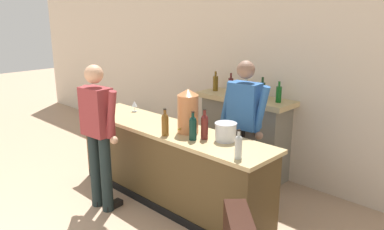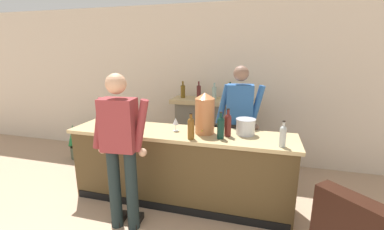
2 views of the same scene
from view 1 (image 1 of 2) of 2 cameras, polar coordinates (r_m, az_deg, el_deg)
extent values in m
cube|color=beige|center=(5.54, 8.44, 5.75)|extent=(12.00, 0.07, 2.75)
cube|color=#4E3B20|center=(4.65, -3.67, -7.79)|extent=(2.79, 0.58, 0.92)
cube|color=tan|center=(4.49, -3.78, -2.14)|extent=(2.86, 0.65, 0.04)
cube|color=black|center=(4.66, -6.35, -13.42)|extent=(2.73, 0.01, 0.10)
cube|color=gray|center=(5.45, 7.97, -3.43)|extent=(1.26, 0.44, 1.09)
cube|color=black|center=(5.32, 6.43, -5.41)|extent=(0.69, 0.02, 0.70)
cube|color=tan|center=(5.27, 8.07, 2.48)|extent=(1.42, 0.52, 0.07)
cylinder|color=brown|center=(5.57, 3.60, 4.81)|extent=(0.08, 0.08, 0.22)
cylinder|color=brown|center=(5.55, 3.62, 6.29)|extent=(0.03, 0.03, 0.07)
cylinder|color=#521D1C|center=(5.39, 5.91, 4.44)|extent=(0.07, 0.07, 0.22)
cylinder|color=#521D1C|center=(5.37, 5.96, 6.00)|extent=(0.03, 0.03, 0.07)
cylinder|color=#A1BEB2|center=(5.24, 8.23, 3.94)|extent=(0.08, 0.08, 0.21)
cylinder|color=#A1BEB2|center=(5.21, 8.29, 5.44)|extent=(0.03, 0.03, 0.07)
cylinder|color=black|center=(5.09, 10.64, 3.60)|extent=(0.08, 0.08, 0.23)
cylinder|color=black|center=(5.06, 10.72, 5.27)|extent=(0.03, 0.03, 0.08)
cylinder|color=#0F5517|center=(4.96, 13.07, 3.05)|extent=(0.07, 0.07, 0.21)
cylinder|color=#0F5517|center=(4.93, 13.17, 4.62)|extent=(0.03, 0.03, 0.07)
cylinder|color=#444D39|center=(6.96, -10.92, -3.11)|extent=(0.35, 0.35, 0.22)
cylinder|color=#332319|center=(6.93, -10.96, -2.31)|extent=(0.32, 0.32, 0.02)
cone|color=#286931|center=(6.80, -10.44, -1.00)|extent=(0.16, 0.33, 0.35)
cone|color=#265D3B|center=(6.90, -10.04, -0.23)|extent=(0.33, 0.20, 0.44)
cone|color=#296425|center=(6.97, -11.13, -0.70)|extent=(0.24, 0.30, 0.32)
cone|color=#216C33|center=(6.92, -11.94, -0.41)|extent=(0.24, 0.32, 0.41)
cone|color=#326523|center=(6.82, -11.57, -0.99)|extent=(0.23, 0.15, 0.32)
cylinder|color=#1E2A2A|center=(4.53, -12.95, -8.79)|extent=(0.13, 0.13, 0.93)
cube|color=black|center=(4.75, -11.96, -13.27)|extent=(0.12, 0.25, 0.07)
cylinder|color=#1E2A2A|center=(4.67, -14.50, -8.10)|extent=(0.13, 0.13, 0.93)
cube|color=black|center=(4.89, -13.49, -12.48)|extent=(0.12, 0.25, 0.07)
cube|color=maroon|center=(4.36, -14.35, 0.52)|extent=(0.38, 0.25, 0.55)
cylinder|color=maroon|center=(4.20, -12.22, 0.02)|extent=(0.20, 0.08, 0.57)
sphere|color=tan|center=(4.29, -11.79, -3.78)|extent=(0.09, 0.09, 0.09)
cylinder|color=maroon|center=(4.55, -15.91, 0.99)|extent=(0.20, 0.08, 0.57)
sphere|color=tan|center=(4.64, -15.44, -2.55)|extent=(0.09, 0.09, 0.09)
sphere|color=tan|center=(4.27, -14.73, 6.05)|extent=(0.21, 0.21, 0.21)
cylinder|color=#44403D|center=(4.69, 6.60, -7.36)|extent=(0.13, 0.13, 0.97)
cube|color=black|center=(4.82, 5.98, -12.54)|extent=(0.12, 0.25, 0.07)
cylinder|color=#44403D|center=(4.59, 8.73, -7.93)|extent=(0.13, 0.13, 0.97)
cube|color=black|center=(4.73, 8.06, -13.20)|extent=(0.12, 0.25, 0.07)
cube|color=#2B5CA0|center=(4.40, 8.00, 1.44)|extent=(0.38, 0.25, 0.54)
cylinder|color=#2B5CA0|center=(4.50, 5.35, 1.72)|extent=(0.20, 0.08, 0.57)
sphere|color=#866351|center=(4.57, 5.12, -1.98)|extent=(0.09, 0.09, 0.09)
cylinder|color=#2B5CA0|center=(4.28, 10.50, 0.79)|extent=(0.20, 0.08, 0.57)
sphere|color=#866351|center=(4.34, 10.18, -3.10)|extent=(0.09, 0.09, 0.09)
sphere|color=#866351|center=(4.32, 8.21, 6.86)|extent=(0.21, 0.21, 0.21)
cylinder|color=#C27545|center=(4.22, -0.62, 0.16)|extent=(0.24, 0.24, 0.43)
cone|color=#C27545|center=(4.16, -0.63, 3.52)|extent=(0.24, 0.24, 0.07)
cylinder|color=#B29333|center=(4.17, -1.95, -2.15)|extent=(0.02, 0.04, 0.02)
cylinder|color=silver|center=(4.00, 5.15, -2.65)|extent=(0.23, 0.23, 0.18)
cylinder|color=silver|center=(3.97, 5.18, -1.30)|extent=(0.24, 0.24, 0.01)
cylinder|color=#0D3027|center=(4.00, 0.13, -2.32)|extent=(0.08, 0.08, 0.22)
sphere|color=#0D3027|center=(3.97, 0.13, -0.81)|extent=(0.08, 0.08, 0.08)
cylinder|color=#0D3027|center=(3.96, 0.13, -0.21)|extent=(0.03, 0.03, 0.09)
cylinder|color=black|center=(3.94, 0.13, 0.47)|extent=(0.04, 0.04, 0.01)
cylinder|color=brown|center=(4.15, -4.12, -1.72)|extent=(0.08, 0.08, 0.21)
sphere|color=brown|center=(4.12, -4.15, -0.31)|extent=(0.07, 0.07, 0.07)
cylinder|color=brown|center=(4.11, -4.16, 0.25)|extent=(0.03, 0.03, 0.08)
cylinder|color=black|center=(4.10, -4.17, 0.89)|extent=(0.03, 0.03, 0.01)
cylinder|color=#B2BBB8|center=(3.53, 7.08, -5.11)|extent=(0.07, 0.07, 0.20)
sphere|color=#B2BBB8|center=(3.50, 7.13, -3.61)|extent=(0.07, 0.07, 0.07)
cylinder|color=#B2BBB8|center=(3.48, 7.15, -3.02)|extent=(0.03, 0.03, 0.08)
cylinder|color=black|center=(3.47, 7.18, -2.33)|extent=(0.03, 0.03, 0.01)
cylinder|color=#5B1C19|center=(4.03, 1.91, -2.09)|extent=(0.08, 0.08, 0.23)
sphere|color=#5B1C19|center=(4.00, 1.93, -0.50)|extent=(0.08, 0.08, 0.08)
cylinder|color=#5B1C19|center=(3.99, 1.93, 0.13)|extent=(0.03, 0.03, 0.09)
cylinder|color=black|center=(3.97, 1.94, 0.84)|extent=(0.03, 0.03, 0.01)
cylinder|color=silver|center=(4.53, -4.11, -1.63)|extent=(0.07, 0.07, 0.01)
cylinder|color=silver|center=(4.52, -4.12, -1.11)|extent=(0.01, 0.01, 0.08)
cone|color=silver|center=(4.50, -4.14, -0.09)|extent=(0.08, 0.08, 0.09)
cylinder|color=silver|center=(5.23, -8.73, 0.57)|extent=(0.07, 0.07, 0.01)
cylinder|color=silver|center=(5.22, -8.74, 0.95)|extent=(0.01, 0.01, 0.07)
cone|color=silver|center=(5.21, -8.78, 1.72)|extent=(0.08, 0.08, 0.08)
camera|label=2|loc=(2.23, -46.91, 1.32)|focal=24.00mm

